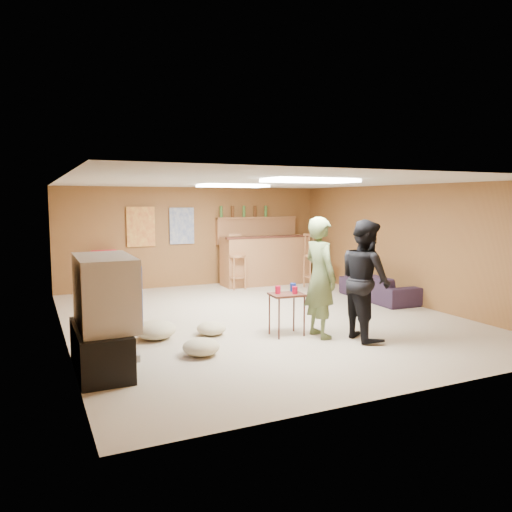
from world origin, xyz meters
name	(u,v)px	position (x,y,z in m)	size (l,w,h in m)	color
ground	(261,318)	(0.00, 0.00, 0.00)	(7.00, 7.00, 0.00)	tan
ceiling	(261,182)	(0.00, 0.00, 2.20)	(6.00, 7.00, 0.02)	silver
wall_back	(194,237)	(0.00, 3.50, 1.10)	(6.00, 0.02, 2.20)	brown
wall_front	(415,284)	(0.00, -3.50, 1.10)	(6.00, 0.02, 2.20)	brown
wall_left	(62,261)	(-3.00, 0.00, 1.10)	(0.02, 7.00, 2.20)	brown
wall_right	(407,244)	(3.00, 0.00, 1.10)	(0.02, 7.00, 2.20)	brown
tv_stand	(101,349)	(-2.72, -1.50, 0.25)	(0.55, 1.30, 0.50)	black
dvd_box	(121,355)	(-2.50, -1.50, 0.15)	(0.35, 0.50, 0.08)	#B2B2B7
tv_body	(105,291)	(-2.65, -1.50, 0.90)	(0.60, 1.10, 0.80)	#B2B2B7
tv_screen	(133,289)	(-2.34, -1.50, 0.90)	(0.02, 0.95, 0.65)	navy
bar_counter	(265,260)	(1.50, 2.95, 0.55)	(2.00, 0.60, 1.10)	#965F36
bar_lip	(270,237)	(1.50, 2.70, 1.10)	(2.10, 0.12, 0.05)	#3E1D14
bar_shelf	(257,218)	(1.50, 3.40, 1.50)	(2.00, 0.18, 0.05)	#965F36
bar_backing	(257,231)	(1.50, 3.42, 1.20)	(2.00, 0.14, 0.60)	#965F36
poster_left	(141,227)	(-1.20, 3.46, 1.35)	(0.60, 0.03, 0.85)	#BF3F26
poster_right	(182,226)	(-0.30, 3.46, 1.35)	(0.55, 0.03, 0.80)	#334C99
folding_chair_stack	(105,272)	(-2.00, 3.30, 0.45)	(0.50, 0.14, 0.90)	red
ceiling_panel_front	(310,181)	(0.00, -1.50, 2.17)	(1.20, 0.60, 0.04)	white
ceiling_panel_back	(233,186)	(0.00, 1.20, 2.17)	(1.20, 0.60, 0.04)	white
person_olive	(320,277)	(0.28, -1.34, 0.84)	(0.62, 0.40, 1.69)	#56673C
person_black	(365,280)	(0.79, -1.69, 0.83)	(0.81, 0.63, 1.66)	black
sofa	(378,287)	(2.70, 0.42, 0.25)	(1.74, 0.68, 0.51)	black
tray_table	(287,314)	(-0.11, -1.09, 0.30)	(0.46, 0.37, 0.60)	#3E1D14
cup_red_near	(278,290)	(-0.23, -1.03, 0.66)	(0.08, 0.08, 0.11)	red
cup_red_far	(295,290)	(-0.02, -1.16, 0.65)	(0.08, 0.08, 0.10)	red
cup_blue	(293,287)	(0.05, -0.98, 0.66)	(0.09, 0.09, 0.12)	navy
bar_stool_left	(237,259)	(0.68, 2.64, 0.66)	(0.42, 0.42, 1.31)	#965F36
bar_stool_right	(313,258)	(2.24, 2.10, 0.65)	(0.41, 0.41, 1.29)	#965F36
cushion_near_tv	(155,330)	(-1.86, -0.49, 0.13)	(0.57, 0.57, 0.26)	tan
cushion_mid	(211,328)	(-1.08, -0.62, 0.09)	(0.41, 0.41, 0.19)	tan
cushion_far	(201,347)	(-1.51, -1.45, 0.10)	(0.46, 0.46, 0.21)	tan
bottle_row	(244,211)	(1.16, 3.38, 1.65)	(1.20, 0.08, 0.26)	#3F7233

